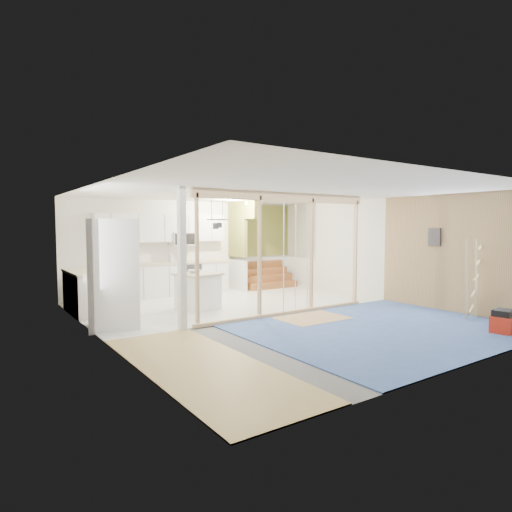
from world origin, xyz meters
TOP-DOWN VIEW (x-y plane):
  - room at (0.00, 0.00)m, footprint 7.01×8.01m
  - floor_overlays at (0.07, 0.06)m, footprint 7.00×8.00m
  - stud_frame at (-0.27, -0.00)m, footprint 4.66×0.14m
  - base_cabinets at (-1.61, 3.36)m, footprint 4.45×2.24m
  - upper_cabinets at (-0.84, 3.82)m, footprint 3.60×0.41m
  - green_partition at (2.04, 3.66)m, footprint 2.25×1.51m
  - pot_rack at (-0.31, 1.89)m, footprint 0.52×0.52m
  - sheathing_panel at (3.48, -2.00)m, footprint 0.02×4.00m
  - electrical_panel at (3.43, -1.40)m, footprint 0.04×0.30m
  - ceiling_light at (1.40, 3.00)m, footprint 0.32×0.32m
  - fridge at (-3.06, 0.90)m, footprint 1.06×1.03m
  - island at (-0.98, 1.60)m, footprint 1.02×1.02m
  - bowl at (-1.00, 1.72)m, footprint 0.31×0.31m
  - soap_bottle_a at (-0.77, 3.62)m, footprint 0.11×0.11m
  - soap_bottle_b at (-0.67, 3.71)m, footprint 0.10×0.10m
  - toolbox at (2.49, -3.40)m, footprint 0.49×0.40m
  - ladder at (3.10, -2.49)m, footprint 0.86×0.16m

SIDE VIEW (x-z plane):
  - floor_overlays at x=0.07m, z-range 0.00..0.02m
  - toolbox at x=2.49m, z-range -0.01..0.42m
  - island at x=-0.98m, z-range 0.00..0.83m
  - base_cabinets at x=-1.61m, z-range 0.00..0.93m
  - ladder at x=3.10m, z-range 0.02..1.64m
  - bowl at x=-1.00m, z-range 0.83..0.90m
  - green_partition at x=2.04m, z-range -0.36..2.24m
  - fridge at x=-3.06m, z-range 0.00..2.02m
  - soap_bottle_b at x=-0.67m, z-range 0.93..1.11m
  - soap_bottle_a at x=-0.77m, z-range 0.93..1.21m
  - sheathing_panel at x=3.48m, z-range 0.00..2.60m
  - room at x=0.00m, z-range 0.00..2.61m
  - stud_frame at x=-0.27m, z-range 0.31..2.91m
  - electrical_panel at x=3.43m, z-range 1.45..1.85m
  - upper_cabinets at x=-0.84m, z-range 1.39..2.25m
  - pot_rack at x=-0.31m, z-range 1.64..2.36m
  - ceiling_light at x=1.40m, z-range 2.50..2.58m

